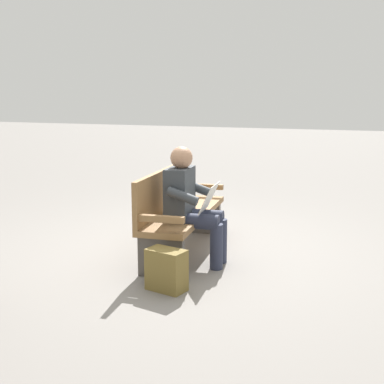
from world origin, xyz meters
TOP-DOWN VIEW (x-y plane):
  - ground_plane at (0.00, 0.00)m, footprint 40.00×40.00m
  - bench_near at (0.01, -0.07)m, footprint 1.84×0.66m
  - person_seated at (0.33, 0.20)m, footprint 0.60×0.60m
  - backpack at (1.07, 0.26)m, footprint 0.29×0.37m

SIDE VIEW (x-z plane):
  - ground_plane at x=0.00m, z-range 0.00..0.00m
  - backpack at x=1.07m, z-range 0.00..0.36m
  - bench_near at x=0.01m, z-range 0.01..0.91m
  - person_seated at x=0.33m, z-range 0.04..1.22m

